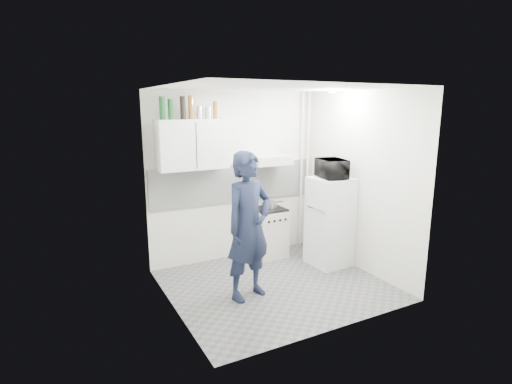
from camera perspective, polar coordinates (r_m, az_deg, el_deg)
name	(u,v)px	position (r m, az deg, el deg)	size (l,w,h in m)	color
floor	(276,285)	(5.57, 2.81, -13.11)	(2.80, 2.80, 0.00)	#5B5B5B
ceiling	(278,88)	(5.04, 3.13, 14.68)	(2.80, 2.80, 0.00)	white
wall_back	(236,177)	(6.24, -2.92, 2.21)	(2.80, 2.80, 0.00)	silver
wall_left	(170,204)	(4.61, -12.16, -1.63)	(2.60, 2.60, 0.00)	silver
wall_right	(360,182)	(5.98, 14.57, 1.39)	(2.60, 2.60, 0.00)	silver
person	(249,226)	(4.93, -1.06, -4.91)	(0.68, 0.44, 1.86)	#161C32
stove	(269,233)	(6.46, 1.91, -5.85)	(0.48, 0.48, 0.76)	beige
fridge	(330,222)	(6.13, 10.50, -4.20)	(0.56, 0.56, 1.34)	silver
stove_top	(269,209)	(6.34, 1.93, -2.44)	(0.46, 0.46, 0.03)	black
saucepan	(271,205)	(6.37, 2.19, -1.81)	(0.17, 0.17, 0.10)	silver
microwave	(332,169)	(5.96, 10.80, 3.32)	(0.34, 0.50, 0.28)	black
bottle_a	(162,108)	(5.59, -13.28, 11.60)	(0.07, 0.07, 0.31)	#144C1E
bottle_b	(171,109)	(5.62, -12.11, 11.48)	(0.07, 0.07, 0.27)	#144C1E
bottle_c	(183,108)	(5.67, -10.41, 11.76)	(0.08, 0.08, 0.31)	black
bottle_d	(191,107)	(5.70, -9.27, 11.84)	(0.07, 0.07, 0.32)	brown
canister_a	(199,112)	(5.74, -8.08, 11.19)	(0.07, 0.07, 0.18)	silver
canister_b	(208,113)	(5.79, -6.85, 11.16)	(0.09, 0.09, 0.17)	silver
bottle_e	(215,110)	(5.83, -5.87, 11.56)	(0.06, 0.06, 0.24)	brown
upper_cabinet	(192,144)	(5.73, -9.10, 6.73)	(1.00, 0.35, 0.70)	silver
range_hood	(269,160)	(6.18, 1.83, 4.66)	(0.60, 0.50, 0.14)	beige
backsplash	(236,183)	(6.24, -2.86, 1.28)	(2.74, 0.03, 0.60)	white
pipe_a	(307,171)	(6.82, 7.33, 2.97)	(0.05, 0.05, 2.60)	beige
pipe_b	(301,172)	(6.75, 6.50, 2.90)	(0.04, 0.04, 2.60)	beige
ceiling_spot_fixture	(332,92)	(5.78, 10.86, 13.87)	(0.10, 0.10, 0.02)	white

